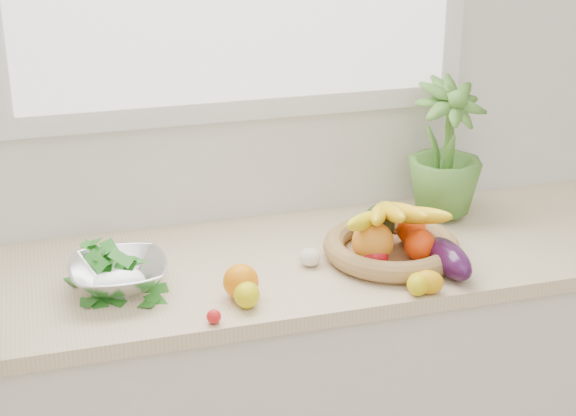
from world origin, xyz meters
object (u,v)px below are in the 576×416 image
object	(u,v)px
apple	(375,257)
fruit_basket	(391,240)
colander_with_spinach	(118,268)
eggplant	(449,258)
potted_herb	(446,147)

from	to	relation	value
apple	fruit_basket	distance (m)	0.09
fruit_basket	colander_with_spinach	distance (m)	0.70
eggplant	apple	bearing A→B (deg)	158.42
eggplant	fruit_basket	bearing A→B (deg)	130.54
apple	colander_with_spinach	world-z (taller)	colander_with_spinach
fruit_basket	colander_with_spinach	xyz separation A→B (m)	(-0.70, 0.01, 0.01)
fruit_basket	potted_herb	bearing A→B (deg)	41.19
eggplant	colander_with_spinach	distance (m)	0.82
potted_herb	fruit_basket	world-z (taller)	potted_herb
apple	eggplant	world-z (taller)	eggplant
fruit_basket	apple	bearing A→B (deg)	-139.44
fruit_basket	colander_with_spinach	bearing A→B (deg)	179.37
colander_with_spinach	apple	bearing A→B (deg)	-5.75
apple	eggplant	bearing A→B (deg)	-21.58
apple	colander_with_spinach	distance (m)	0.64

